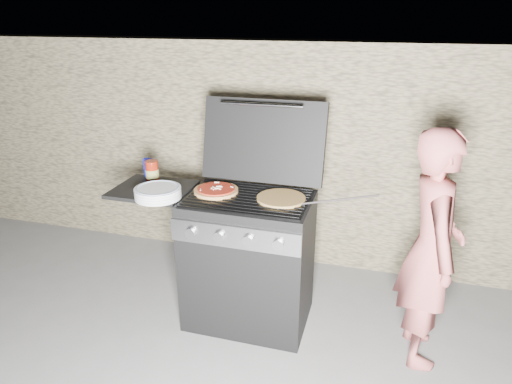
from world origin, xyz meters
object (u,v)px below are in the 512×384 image
(pizza_topped, at_px, (216,190))
(sauce_jar, at_px, (152,170))
(person, at_px, (431,250))
(gas_grill, at_px, (214,255))

(pizza_topped, bearing_deg, sauce_jar, 167.28)
(pizza_topped, height_order, person, person)
(person, bearing_deg, sauce_jar, 77.12)
(gas_grill, height_order, person, person)
(gas_grill, bearing_deg, sauce_jar, 164.36)
(gas_grill, bearing_deg, pizza_topped, 40.84)
(sauce_jar, xyz_separation_m, person, (1.86, -0.17, -0.25))
(gas_grill, relative_size, sauce_jar, 9.67)
(gas_grill, bearing_deg, person, -1.46)
(gas_grill, xyz_separation_m, pizza_topped, (0.02, 0.02, 0.47))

